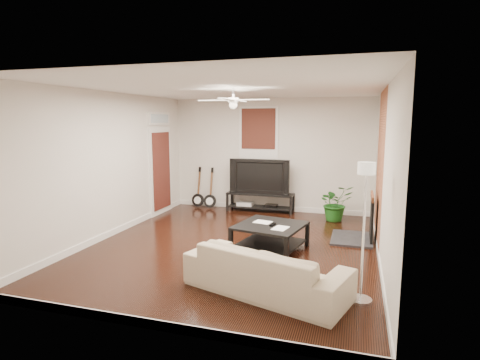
% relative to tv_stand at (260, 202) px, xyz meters
% --- Properties ---
extents(room, '(5.01, 6.01, 2.81)m').
position_rel_tv_stand_xyz_m(room, '(0.19, -2.78, 1.17)').
color(room, black).
rests_on(room, ground).
extents(brick_accent, '(0.02, 2.20, 2.80)m').
position_rel_tv_stand_xyz_m(brick_accent, '(2.68, -1.78, 1.17)').
color(brick_accent, brown).
rests_on(brick_accent, floor).
extents(fireplace, '(0.80, 1.10, 0.92)m').
position_rel_tv_stand_xyz_m(fireplace, '(2.39, -1.78, 0.23)').
color(fireplace, black).
rests_on(fireplace, floor).
extents(window_back, '(1.00, 0.06, 1.30)m').
position_rel_tv_stand_xyz_m(window_back, '(-0.11, 0.19, 1.72)').
color(window_back, '#3D1B10').
rests_on(window_back, wall_back).
extents(door_left, '(0.08, 1.00, 2.50)m').
position_rel_tv_stand_xyz_m(door_left, '(-2.27, -0.88, 1.02)').
color(door_left, white).
rests_on(door_left, wall_left).
extents(tv_stand, '(1.67, 0.44, 0.47)m').
position_rel_tv_stand_xyz_m(tv_stand, '(0.00, 0.00, 0.00)').
color(tv_stand, black).
rests_on(tv_stand, floor).
extents(tv, '(1.49, 0.20, 0.86)m').
position_rel_tv_stand_xyz_m(tv, '(0.00, 0.02, 0.66)').
color(tv, black).
rests_on(tv, tv_stand).
extents(coffee_table, '(1.28, 1.28, 0.45)m').
position_rel_tv_stand_xyz_m(coffee_table, '(0.87, -2.79, -0.01)').
color(coffee_table, black).
rests_on(coffee_table, floor).
extents(sofa, '(2.32, 1.46, 0.63)m').
position_rel_tv_stand_xyz_m(sofa, '(1.19, -4.51, 0.08)').
color(sofa, '#BCAB8D').
rests_on(sofa, floor).
extents(floor_lamp, '(0.37, 0.37, 1.77)m').
position_rel_tv_stand_xyz_m(floor_lamp, '(2.39, -4.41, 0.65)').
color(floor_lamp, silver).
rests_on(floor_lamp, floor).
extents(potted_plant, '(0.96, 0.92, 0.82)m').
position_rel_tv_stand_xyz_m(potted_plant, '(1.85, -0.41, 0.18)').
color(potted_plant, '#1A5919').
rests_on(potted_plant, floor).
extents(guitar_left, '(0.34, 0.24, 1.06)m').
position_rel_tv_stand_xyz_m(guitar_left, '(-1.67, -0.03, 0.30)').
color(guitar_left, black).
rests_on(guitar_left, floor).
extents(guitar_right, '(0.34, 0.25, 1.06)m').
position_rel_tv_stand_xyz_m(guitar_right, '(-1.32, -0.06, 0.30)').
color(guitar_right, black).
rests_on(guitar_right, floor).
extents(ceiling_fan, '(1.24, 1.24, 0.32)m').
position_rel_tv_stand_xyz_m(ceiling_fan, '(0.19, -2.78, 2.37)').
color(ceiling_fan, white).
rests_on(ceiling_fan, ceiling).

